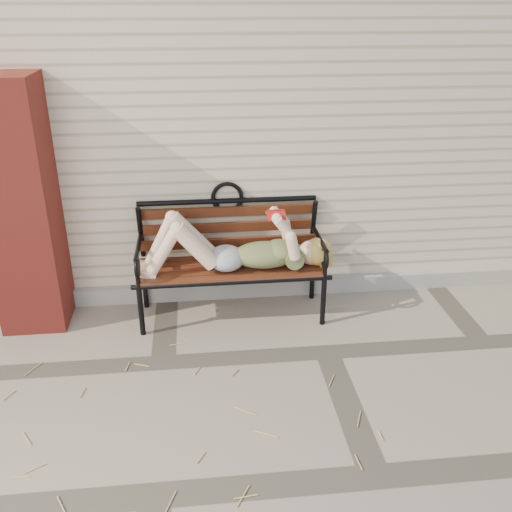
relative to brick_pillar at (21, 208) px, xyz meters
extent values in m
plane|color=gray|center=(2.30, -0.75, -1.00)|extent=(80.00, 80.00, 0.00)
cube|color=beige|center=(2.30, 2.25, 0.50)|extent=(8.00, 4.00, 3.00)
cube|color=gray|center=(2.30, 0.22, -0.93)|extent=(8.00, 0.10, 0.15)
cube|color=maroon|center=(0.00, 0.00, 0.00)|extent=(0.50, 0.50, 2.00)
cylinder|color=black|center=(0.87, -0.34, -0.78)|extent=(0.04, 0.04, 0.45)
cylinder|color=black|center=(0.87, 0.11, -0.78)|extent=(0.04, 0.04, 0.45)
cylinder|color=black|center=(2.35, -0.34, -0.78)|extent=(0.04, 0.04, 0.45)
cylinder|color=black|center=(2.35, 0.11, -0.78)|extent=(0.04, 0.04, 0.45)
cube|color=#572916|center=(1.61, -0.11, -0.55)|extent=(1.52, 0.49, 0.03)
cylinder|color=black|center=(1.61, -0.34, -0.57)|extent=(1.60, 0.04, 0.04)
cylinder|color=black|center=(1.61, 0.11, -0.57)|extent=(1.60, 0.04, 0.04)
torus|color=black|center=(1.61, 0.22, -0.05)|extent=(0.28, 0.04, 0.28)
ellipsoid|color=#092C43|center=(1.89, -0.14, -0.43)|extent=(0.54, 0.31, 0.21)
ellipsoid|color=#092C43|center=(2.01, -0.14, -0.40)|extent=(0.26, 0.30, 0.16)
ellipsoid|color=#A1A2A6|center=(1.57, -0.14, -0.45)|extent=(0.30, 0.34, 0.19)
sphere|color=#FEDAAB|center=(2.28, -0.14, -0.43)|extent=(0.22, 0.22, 0.22)
ellipsoid|color=#E1B654|center=(2.33, -0.14, -0.43)|extent=(0.25, 0.25, 0.23)
cube|color=#9F1A12|center=(1.97, -0.14, -0.05)|extent=(0.14, 0.02, 0.02)
cube|color=white|center=(1.97, -0.18, -0.08)|extent=(0.14, 0.09, 0.05)
cube|color=white|center=(1.97, -0.10, -0.08)|extent=(0.14, 0.09, 0.05)
cube|color=#9F1A12|center=(1.97, -0.19, -0.08)|extent=(0.15, 0.09, 0.05)
cube|color=#9F1A12|center=(1.97, -0.10, -0.08)|extent=(0.15, 0.09, 0.05)
cylinder|color=tan|center=(1.21, -1.29, -0.99)|extent=(0.07, 0.05, 0.01)
cylinder|color=tan|center=(2.54, -1.66, -0.99)|extent=(0.14, 0.08, 0.01)
cylinder|color=tan|center=(0.92, -0.58, -0.99)|extent=(0.10, 0.03, 0.01)
cylinder|color=tan|center=(2.49, -1.19, -0.99)|extent=(0.03, 0.08, 0.01)
cylinder|color=tan|center=(2.51, -0.54, -0.99)|extent=(0.10, 0.06, 0.01)
cylinder|color=tan|center=(2.49, -1.43, -0.99)|extent=(0.06, 0.07, 0.01)
cylinder|color=tan|center=(1.93, -1.21, -0.99)|extent=(0.10, 0.02, 0.01)
cylinder|color=tan|center=(1.69, -1.17, -0.99)|extent=(0.05, 0.08, 0.01)
cylinder|color=tan|center=(1.53, -1.65, -0.99)|extent=(0.16, 0.09, 0.01)
cylinder|color=tan|center=(2.03, -1.97, -0.99)|extent=(0.05, 0.17, 0.01)
cylinder|color=tan|center=(1.03, -2.02, -0.99)|extent=(0.11, 0.10, 0.01)
cylinder|color=tan|center=(1.65, -1.14, -0.99)|extent=(0.02, 0.16, 0.01)
cylinder|color=tan|center=(1.02, -0.67, -0.99)|extent=(0.05, 0.12, 0.01)
cylinder|color=tan|center=(0.40, -1.01, -0.99)|extent=(0.17, 0.05, 0.01)
cylinder|color=tan|center=(1.16, -1.91, -0.99)|extent=(0.12, 0.13, 0.01)
cylinder|color=tan|center=(2.56, -2.06, -0.99)|extent=(0.12, 0.03, 0.01)
cylinder|color=tan|center=(1.52, -1.01, -0.99)|extent=(0.03, 0.08, 0.01)
cylinder|color=tan|center=(0.65, -1.81, -0.99)|extent=(0.07, 0.08, 0.01)
cylinder|color=tan|center=(0.55, -1.61, -0.99)|extent=(0.11, 0.10, 0.01)
cylinder|color=tan|center=(1.79, -1.10, -0.99)|extent=(0.07, 0.07, 0.01)
cylinder|color=tan|center=(1.34, -1.94, -0.99)|extent=(0.16, 0.01, 0.01)
cylinder|color=tan|center=(2.05, -0.69, -0.99)|extent=(0.08, 0.09, 0.01)
camera|label=1|loc=(1.36, -4.34, 1.51)|focal=40.00mm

